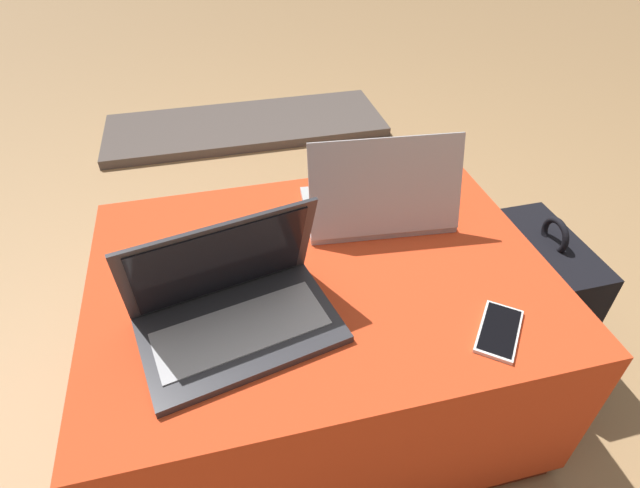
% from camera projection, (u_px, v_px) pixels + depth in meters
% --- Properties ---
extents(ground_plane, '(14.00, 14.00, 0.00)m').
position_uv_depth(ground_plane, '(321.00, 391.00, 1.38)').
color(ground_plane, tan).
extents(ottoman, '(0.99, 0.73, 0.46)m').
position_uv_depth(ottoman, '(321.00, 337.00, 1.23)').
color(ottoman, maroon).
rests_on(ottoman, ground_plane).
extents(laptop_near, '(0.40, 0.30, 0.23)m').
position_uv_depth(laptop_near, '(234.00, 306.00, 0.93)').
color(laptop_near, '#333338').
rests_on(laptop_near, ottoman).
extents(laptop_far, '(0.37, 0.26, 0.23)m').
position_uv_depth(laptop_far, '(378.00, 201.00, 1.20)').
color(laptop_far, '#B7B7BC').
rests_on(laptop_far, ottoman).
extents(cell_phone, '(0.14, 0.15, 0.01)m').
position_uv_depth(cell_phone, '(499.00, 331.00, 0.94)').
color(cell_phone, white).
rests_on(cell_phone, ottoman).
extents(backpack, '(0.21, 0.34, 0.45)m').
position_uv_depth(backpack, '(535.00, 296.00, 1.40)').
color(backpack, black).
rests_on(backpack, ground_plane).
extents(fireplace_hearth, '(1.40, 0.50, 0.04)m').
position_uv_depth(fireplace_hearth, '(246.00, 126.00, 2.58)').
color(fireplace_hearth, '#564C47').
rests_on(fireplace_hearth, ground_plane).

